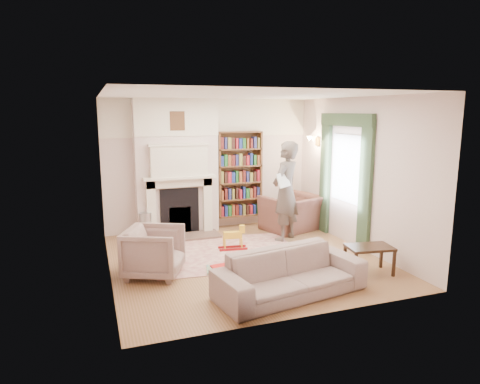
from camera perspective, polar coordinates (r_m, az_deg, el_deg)
name	(u,v)px	position (r m, az deg, el deg)	size (l,w,h in m)	color
floor	(245,259)	(7.55, 0.64, -8.95)	(4.50, 4.50, 0.00)	brown
ceiling	(245,95)	(7.11, 0.69, 12.81)	(4.50, 4.50, 0.00)	white
wall_back	(209,165)	(9.32, -4.11, 3.67)	(4.50, 4.50, 0.00)	beige
wall_front	(310,208)	(5.18, 9.27, -2.13)	(4.50, 4.50, 0.00)	beige
wall_left	(105,188)	(6.77, -17.51, 0.53)	(4.50, 4.50, 0.00)	beige
wall_right	(359,174)	(8.24, 15.53, 2.37)	(4.50, 4.50, 0.00)	beige
fireplace	(177,168)	(8.96, -8.40, 3.21)	(1.70, 0.58, 2.80)	beige
bookcase	(239,174)	(9.42, -0.07, 2.39)	(1.00, 0.24, 1.85)	brown
window	(346,168)	(8.55, 13.93, 3.08)	(0.02, 0.90, 1.30)	silver
curtain_left	(365,187)	(8.00, 16.39, 0.64)	(0.07, 0.32, 2.40)	#2B4029
curtain_right	(325,176)	(9.16, 11.28, 2.09)	(0.07, 0.32, 2.40)	#2B4029
pelmet	(346,120)	(8.46, 13.96, 9.32)	(0.09, 1.70, 0.24)	#2B4029
wall_sconce	(310,142)	(9.34, 9.28, 6.65)	(0.20, 0.24, 0.24)	gold
rug	(226,253)	(7.85, -1.86, -8.11)	(2.63, 2.02, 0.01)	beige
armchair_reading	(292,213)	(9.32, 6.94, -2.79)	(1.16, 1.01, 0.75)	#4E3029
armchair_left	(154,252)	(6.84, -11.38, -7.83)	(0.83, 0.85, 0.77)	gray
sofa	(290,273)	(6.12, 6.72, -10.71)	(2.14, 0.84, 0.63)	#A7A08A
man_reading	(286,191)	(8.47, 6.11, 0.09)	(0.72, 0.47, 1.97)	#534942
newspaper	(283,180)	(8.19, 5.80, 1.59)	(0.40, 0.02, 0.28)	silver
coffee_table	(369,260)	(7.15, 16.82, -8.64)	(0.70, 0.45, 0.45)	black
paraffin_heater	(146,226)	(8.81, -12.43, -4.43)	(0.24, 0.24, 0.55)	#B2B5BB
rocking_horse	(233,238)	(7.97, -0.98, -6.12)	(0.53, 0.21, 0.46)	gold
board_game	(218,269)	(7.02, -2.89, -10.26)	(0.38, 0.38, 0.03)	gold
game_box_lid	(222,267)	(7.08, -2.47, -10.00)	(0.33, 0.22, 0.06)	red
comic_annuals	(267,264)	(7.29, 3.59, -9.53)	(0.86, 0.56, 0.02)	red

